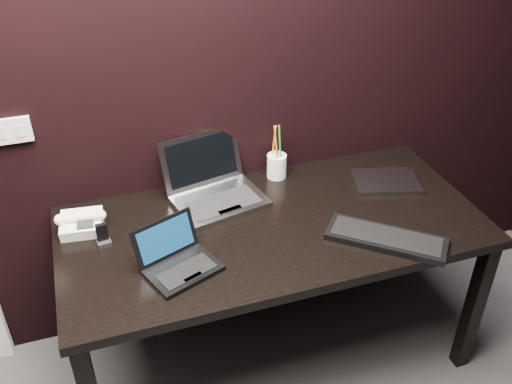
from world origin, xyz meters
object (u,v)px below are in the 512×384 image
object	(u,v)px
desk	(273,239)
mobile_phone	(103,237)
netbook	(178,261)
closed_laptop	(386,181)
desk_phone	(82,223)
ext_keyboard	(386,238)
silver_laptop	(215,190)
pen_cup	(277,165)

from	to	relation	value
desk	mobile_phone	xyz separation A→B (m)	(-0.66, 0.08, 0.11)
netbook	mobile_phone	distance (m)	0.33
closed_laptop	desk_phone	xyz separation A→B (m)	(-1.31, 0.08, 0.03)
desk	ext_keyboard	xyz separation A→B (m)	(0.37, -0.25, 0.09)
desk_phone	mobile_phone	distance (m)	0.13
silver_laptop	ext_keyboard	size ratio (longest dim) A/B	0.94
ext_keyboard	pen_cup	distance (m)	0.63
desk_phone	mobile_phone	bearing A→B (deg)	-58.30
ext_keyboard	desk_phone	size ratio (longest dim) A/B	2.22
desk	netbook	xyz separation A→B (m)	(-0.42, -0.14, 0.11)
ext_keyboard	closed_laptop	bearing A→B (deg)	60.68
desk_phone	mobile_phone	size ratio (longest dim) A/B	2.26
silver_laptop	desk_phone	xyz separation A→B (m)	(-0.55, -0.05, -0.01)
ext_keyboard	mobile_phone	xyz separation A→B (m)	(-1.04, 0.33, 0.02)
ext_keyboard	desk_phone	bearing A→B (deg)	158.13
ext_keyboard	pen_cup	xyz separation A→B (m)	(-0.24, 0.58, 0.05)
netbook	desk_phone	world-z (taller)	netbook
pen_cup	desk	bearing A→B (deg)	-112.39
netbook	ext_keyboard	world-z (taller)	netbook
ext_keyboard	desk_phone	world-z (taller)	desk_phone
silver_laptop	mobile_phone	size ratio (longest dim) A/B	4.74
ext_keyboard	pen_cup	bearing A→B (deg)	112.34
desk	mobile_phone	distance (m)	0.68
netbook	ext_keyboard	distance (m)	0.80
netbook	desk_phone	distance (m)	0.46
pen_cup	netbook	bearing A→B (deg)	-139.34
desk	desk_phone	xyz separation A→B (m)	(-0.73, 0.20, 0.11)
silver_laptop	closed_laptop	xyz separation A→B (m)	(0.76, -0.12, -0.04)
closed_laptop	desk_phone	bearing A→B (deg)	176.71
closed_laptop	pen_cup	bearing A→B (deg)	154.67
silver_laptop	ext_keyboard	bearing A→B (deg)	-41.62
silver_laptop	mobile_phone	bearing A→B (deg)	-161.97
desk	ext_keyboard	size ratio (longest dim) A/B	3.78
silver_laptop	pen_cup	distance (m)	0.33
silver_laptop	desk	bearing A→B (deg)	-54.05
desk_phone	desk	bearing A→B (deg)	-15.09
silver_laptop	mobile_phone	world-z (taller)	silver_laptop
ext_keyboard	mobile_phone	world-z (taller)	mobile_phone
mobile_phone	pen_cup	xyz separation A→B (m)	(0.80, 0.25, 0.03)
netbook	closed_laptop	world-z (taller)	netbook
silver_laptop	closed_laptop	size ratio (longest dim) A/B	1.30
closed_laptop	desk_phone	distance (m)	1.31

